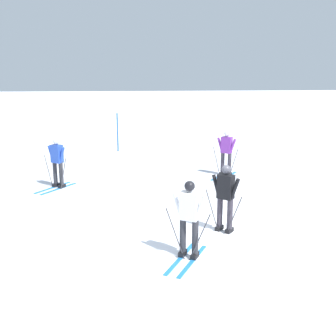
{
  "coord_description": "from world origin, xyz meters",
  "views": [
    {
      "loc": [
        -1.41,
        -9.76,
        3.99
      ],
      "look_at": [
        -0.44,
        2.69,
        0.9
      ],
      "focal_mm": 43.82,
      "sensor_mm": 36.0,
      "label": 1
    }
  ],
  "objects": [
    {
      "name": "far_snow_ridge",
      "position": [
        0.0,
        21.02,
        1.03
      ],
      "size": [
        80.0,
        7.23,
        2.06
      ],
      "primitive_type": "cube",
      "color": "white",
      "rests_on": "ground"
    },
    {
      "name": "skier_black",
      "position": [
        0.72,
        -0.39,
        0.92
      ],
      "size": [
        1.32,
        1.46,
        1.71
      ],
      "color": "silver",
      "rests_on": "ground"
    },
    {
      "name": "trail_marker_pole",
      "position": [
        -2.32,
        9.93,
        0.92
      ],
      "size": [
        0.07,
        0.07,
        1.85
      ],
      "primitive_type": "cylinder",
      "color": "#1E56AD",
      "rests_on": "ground"
    },
    {
      "name": "skier_blue",
      "position": [
        -4.08,
        3.86,
        0.92
      ],
      "size": [
        1.22,
        1.52,
        1.71
      ],
      "color": "#237AC6",
      "rests_on": "ground"
    },
    {
      "name": "skier_white",
      "position": [
        -0.34,
        -1.73,
        0.92
      ],
      "size": [
        1.07,
        1.59,
        1.71
      ],
      "color": "#237AC6",
      "rests_on": "ground"
    },
    {
      "name": "ground_plane",
      "position": [
        0.0,
        0.0,
        0.0
      ],
      "size": [
        120.0,
        120.0,
        0.0
      ],
      "primitive_type": "plane",
      "color": "white"
    },
    {
      "name": "skier_purple",
      "position": [
        1.92,
        4.99,
        0.92
      ],
      "size": [
        1.24,
        1.51,
        1.71
      ],
      "color": "#237AC6",
      "rests_on": "ground"
    }
  ]
}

